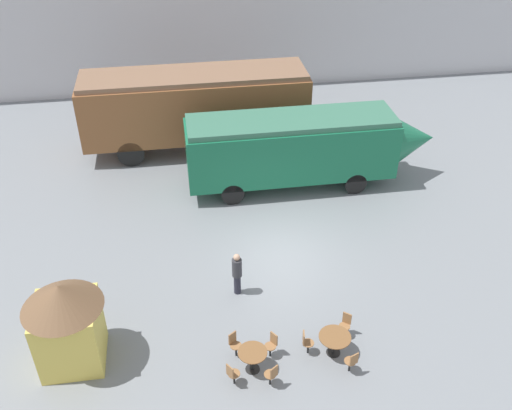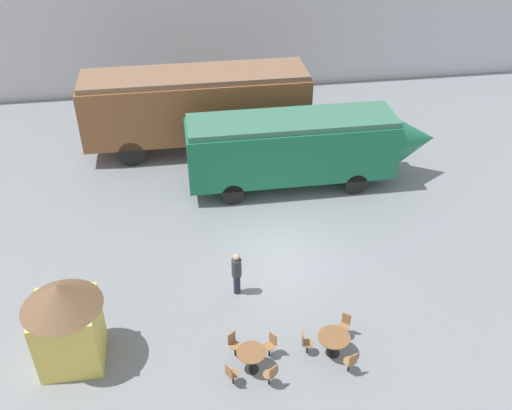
# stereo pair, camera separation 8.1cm
# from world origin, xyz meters

# --- Properties ---
(ground_plane) EXTENTS (80.00, 80.00, 0.00)m
(ground_plane) POSITION_xyz_m (0.00, 0.00, 0.00)
(ground_plane) COLOR gray
(backdrop_wall) EXTENTS (44.00, 0.15, 9.00)m
(backdrop_wall) POSITION_xyz_m (0.00, 15.79, 4.50)
(backdrop_wall) COLOR silver
(backdrop_wall) RESTS_ON ground_plane
(passenger_coach_wooden) EXTENTS (10.67, 2.80, 3.90)m
(passenger_coach_wooden) POSITION_xyz_m (-2.55, 8.71, 2.33)
(passenger_coach_wooden) COLOR brown
(passenger_coach_wooden) RESTS_ON ground_plane
(streamlined_locomotive) EXTENTS (10.97, 2.46, 3.28)m
(streamlined_locomotive) POSITION_xyz_m (2.10, 4.67, 1.92)
(streamlined_locomotive) COLOR #196B47
(streamlined_locomotive) RESTS_ON ground_plane
(cafe_table_near) EXTENTS (0.88, 0.88, 0.77)m
(cafe_table_near) POSITION_xyz_m (-1.91, -5.28, 0.61)
(cafe_table_near) COLOR black
(cafe_table_near) RESTS_ON ground_plane
(cafe_table_mid) EXTENTS (0.99, 0.99, 0.73)m
(cafe_table_mid) POSITION_xyz_m (0.66, -5.03, 0.60)
(cafe_table_mid) COLOR black
(cafe_table_mid) RESTS_ON ground_plane
(cafe_chair_0) EXTENTS (0.40, 0.40, 0.87)m
(cafe_chair_0) POSITION_xyz_m (-2.37, -4.61, 0.51)
(cafe_chair_0) COLOR black
(cafe_chair_0) RESTS_ON ground_plane
(cafe_chair_1) EXTENTS (0.40, 0.40, 0.87)m
(cafe_chair_1) POSITION_xyz_m (-2.57, -5.74, 0.51)
(cafe_chair_1) COLOR black
(cafe_chair_1) RESTS_ON ground_plane
(cafe_chair_2) EXTENTS (0.40, 0.40, 0.87)m
(cafe_chair_2) POSITION_xyz_m (-1.44, -5.94, 0.51)
(cafe_chair_2) COLOR black
(cafe_chair_2) RESTS_ON ground_plane
(cafe_chair_3) EXTENTS (0.40, 0.40, 0.87)m
(cafe_chair_3) POSITION_xyz_m (-1.24, -4.81, 0.51)
(cafe_chair_3) COLOR black
(cafe_chair_3) RESTS_ON ground_plane
(cafe_chair_4) EXTENTS (0.40, 0.41, 0.87)m
(cafe_chair_4) POSITION_xyz_m (1.21, -4.36, 0.51)
(cafe_chair_4) COLOR black
(cafe_chair_4) RESTS_ON ground_plane
(cafe_chair_5) EXTENTS (0.37, 0.36, 0.87)m
(cafe_chair_5) POSITION_xyz_m (-0.19, -4.89, 0.51)
(cafe_chair_5) COLOR black
(cafe_chair_5) RESTS_ON ground_plane
(cafe_chair_6) EXTENTS (0.38, 0.39, 0.87)m
(cafe_chair_6) POSITION_xyz_m (0.97, -5.84, 0.51)
(cafe_chair_6) COLOR black
(cafe_chair_6) RESTS_ON ground_plane
(visitor_person) EXTENTS (0.34, 0.34, 1.70)m
(visitor_person) POSITION_xyz_m (-1.93, -1.90, 0.93)
(visitor_person) COLOR #262633
(visitor_person) RESTS_ON ground_plane
(ticket_kiosk) EXTENTS (2.34, 2.34, 3.00)m
(ticket_kiosk) POSITION_xyz_m (-7.19, -4.03, 1.67)
(ticket_kiosk) COLOR #DBC151
(ticket_kiosk) RESTS_ON ground_plane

